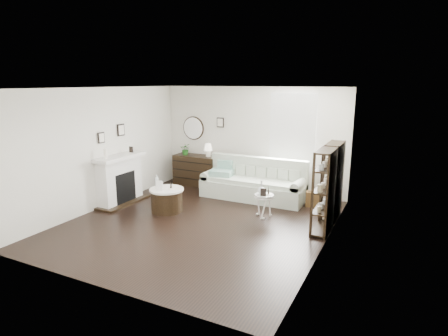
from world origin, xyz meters
The scene contains 18 objects.
room centered at (0.73, 2.70, 1.60)m, with size 5.50×5.50×5.50m.
fireplace centered at (-2.32, 0.30, 0.54)m, with size 0.50×1.40×1.84m.
shelf_unit_far centered at (2.33, 1.55, 0.80)m, with size 0.30×0.80×1.60m.
shelf_unit_near centered at (2.33, 0.65, 0.80)m, with size 0.30×0.80×1.60m.
sofa centered at (0.35, 2.08, 0.33)m, with size 2.54×0.88×0.98m.
quilt centered at (-0.48, 1.95, 0.58)m, with size 0.55×0.45×0.14m, color #289473.
suitcase centered at (1.94, 2.07, 0.18)m, with size 0.54×0.18×0.36m, color brown.
dresser centered at (-1.51, 2.47, 0.42)m, with size 1.26×0.54×0.84m.
table_lamp centered at (-1.14, 2.47, 1.02)m, with size 0.22×0.22×0.35m, color white, non-canonical shape.
potted_plant centered at (-1.82, 2.42, 1.00)m, with size 0.29×0.25×0.32m, color #1F5C1A.
drum_table centered at (-1.00, 0.29, 0.26)m, with size 0.75×0.75×0.52m.
pedestal_table centered at (1.06, 0.90, 0.46)m, with size 0.42×0.42×0.50m.
eiffel_drum centered at (-0.92, 0.35, 0.61)m, with size 0.10×0.10×0.18m, color black, non-canonical shape.
bottle_drum centered at (-1.19, 0.21, 0.67)m, with size 0.07×0.07×0.30m, color silver.
card_frame_drum centered at (-1.05, 0.11, 0.63)m, with size 0.16×0.01×0.22m, color white.
eiffel_ped centered at (1.14, 0.93, 0.58)m, with size 0.10×0.10×0.17m, color black, non-canonical shape.
flask_ped centered at (0.98, 0.92, 0.65)m, with size 0.16×0.16×0.29m, color silver, non-canonical shape.
card_frame_ped centered at (1.07, 0.79, 0.58)m, with size 0.12×0.01×0.16m, color black.
Camera 1 is at (3.64, -6.23, 2.81)m, focal length 30.00 mm.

